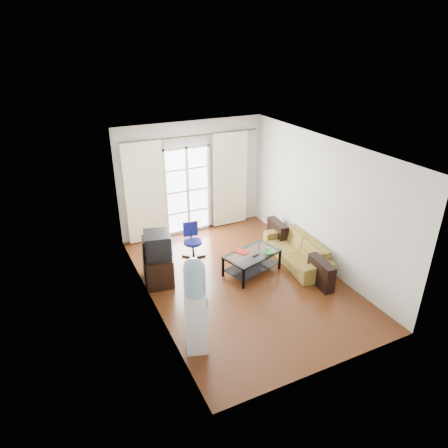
% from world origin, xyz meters
% --- Properties ---
extents(floor, '(5.20, 5.20, 0.00)m').
position_xyz_m(floor, '(0.00, 0.00, 0.00)').
color(floor, '#542B14').
rests_on(floor, ground).
extents(ceiling, '(5.20, 5.20, 0.00)m').
position_xyz_m(ceiling, '(0.00, 0.00, 2.70)').
color(ceiling, white).
rests_on(ceiling, wall_back).
extents(wall_back, '(3.60, 0.02, 2.70)m').
position_xyz_m(wall_back, '(0.00, 2.60, 1.35)').
color(wall_back, silver).
rests_on(wall_back, floor).
extents(wall_front, '(3.60, 0.02, 2.70)m').
position_xyz_m(wall_front, '(0.00, -2.60, 1.35)').
color(wall_front, silver).
rests_on(wall_front, floor).
extents(wall_left, '(0.02, 5.20, 2.70)m').
position_xyz_m(wall_left, '(-1.80, 0.00, 1.35)').
color(wall_left, silver).
rests_on(wall_left, floor).
extents(wall_right, '(0.02, 5.20, 2.70)m').
position_xyz_m(wall_right, '(1.80, 0.00, 1.35)').
color(wall_right, silver).
rests_on(wall_right, floor).
extents(french_door, '(1.16, 0.06, 2.15)m').
position_xyz_m(french_door, '(-0.15, 2.54, 1.07)').
color(french_door, white).
rests_on(french_door, wall_back).
extents(curtain_rod, '(3.30, 0.04, 0.04)m').
position_xyz_m(curtain_rod, '(0.00, 2.50, 2.38)').
color(curtain_rod, '#4C3F2D').
rests_on(curtain_rod, wall_back).
extents(curtain_left, '(0.90, 0.07, 2.35)m').
position_xyz_m(curtain_left, '(-1.20, 2.48, 1.20)').
color(curtain_left, '#FFFBCD').
rests_on(curtain_left, curtain_rod).
extents(curtain_right, '(0.90, 0.07, 2.35)m').
position_xyz_m(curtain_right, '(0.95, 2.48, 1.20)').
color(curtain_right, '#FFFBCD').
rests_on(curtain_right, curtain_rod).
extents(radiator, '(0.64, 0.12, 0.64)m').
position_xyz_m(radiator, '(0.80, 2.50, 0.33)').
color(radiator, '#9D9D9F').
rests_on(radiator, floor).
extents(sofa, '(2.00, 1.09, 0.54)m').
position_xyz_m(sofa, '(1.40, 0.14, 0.27)').
color(sofa, olive).
rests_on(sofa, floor).
extents(coffee_table, '(1.26, 0.94, 0.46)m').
position_xyz_m(coffee_table, '(0.31, 0.17, 0.29)').
color(coffee_table, silver).
rests_on(coffee_table, floor).
extents(bowl, '(0.37, 0.37, 0.05)m').
position_xyz_m(bowl, '(0.60, 0.03, 0.48)').
color(bowl, '#2E7F35').
rests_on(bowl, coffee_table).
extents(book, '(0.39, 0.40, 0.02)m').
position_xyz_m(book, '(0.07, 0.25, 0.47)').
color(book, '#B22215').
rests_on(book, coffee_table).
extents(remote, '(0.16, 0.08, 0.02)m').
position_xyz_m(remote, '(0.33, 0.05, 0.46)').
color(remote, black).
rests_on(remote, coffee_table).
extents(tv_stand, '(0.65, 0.87, 0.58)m').
position_xyz_m(tv_stand, '(-1.50, 0.72, 0.29)').
color(tv_stand, black).
rests_on(tv_stand, floor).
extents(crt_tv, '(0.61, 0.62, 0.48)m').
position_xyz_m(crt_tv, '(-1.50, 0.67, 0.82)').
color(crt_tv, black).
rests_on(crt_tv, tv_stand).
extents(task_chair, '(0.62, 0.62, 0.81)m').
position_xyz_m(task_chair, '(-0.55, 1.25, 0.24)').
color(task_chair, black).
rests_on(task_chair, floor).
extents(water_cooler, '(0.41, 0.41, 1.61)m').
position_xyz_m(water_cooler, '(-1.53, -1.39, 0.84)').
color(water_cooler, white).
rests_on(water_cooler, floor).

